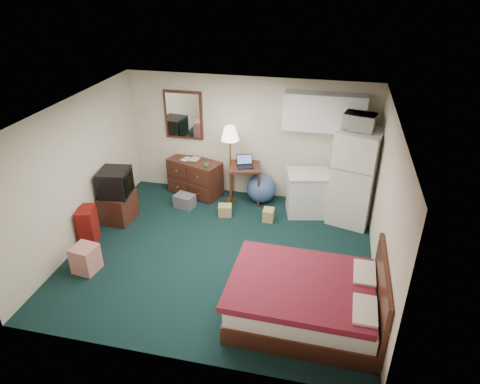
% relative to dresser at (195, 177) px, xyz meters
% --- Properties ---
extents(floor, '(5.00, 4.50, 0.01)m').
position_rel_dresser_xyz_m(floor, '(1.09, -1.98, -0.38)').
color(floor, black).
rests_on(floor, ground).
extents(ceiling, '(5.00, 4.50, 0.01)m').
position_rel_dresser_xyz_m(ceiling, '(1.09, -1.98, 2.12)').
color(ceiling, beige).
rests_on(ceiling, walls).
extents(walls, '(5.01, 4.51, 2.50)m').
position_rel_dresser_xyz_m(walls, '(1.09, -1.98, 0.87)').
color(walls, beige).
rests_on(walls, floor).
extents(mirror, '(0.80, 0.06, 1.00)m').
position_rel_dresser_xyz_m(mirror, '(-0.26, 0.24, 1.27)').
color(mirror, white).
rests_on(mirror, walls).
extents(upper_cabinets, '(1.50, 0.35, 0.70)m').
position_rel_dresser_xyz_m(upper_cabinets, '(2.54, 0.10, 1.57)').
color(upper_cabinets, white).
rests_on(upper_cabinets, walls).
extents(headboard, '(0.06, 1.56, 1.00)m').
position_rel_dresser_xyz_m(headboard, '(3.55, -3.16, 0.17)').
color(headboard, '#331E14').
rests_on(headboard, walls).
extents(dresser, '(1.22, 0.85, 0.76)m').
position_rel_dresser_xyz_m(dresser, '(0.00, 0.00, 0.00)').
color(dresser, '#331E14').
rests_on(dresser, floor).
extents(floor_lamp, '(0.42, 0.42, 1.62)m').
position_rel_dresser_xyz_m(floor_lamp, '(0.81, -0.14, 0.43)').
color(floor_lamp, '#B78C36').
rests_on(floor_lamp, floor).
extents(desk, '(0.74, 0.74, 0.78)m').
position_rel_dresser_xyz_m(desk, '(1.08, -0.05, 0.01)').
color(desk, '#331E14').
rests_on(desk, floor).
extents(exercise_ball, '(0.69, 0.69, 0.61)m').
position_rel_dresser_xyz_m(exercise_ball, '(1.43, -0.02, -0.08)').
color(exercise_ball, '#375286').
rests_on(exercise_ball, floor).
extents(kitchen_counter, '(0.87, 0.74, 0.84)m').
position_rel_dresser_xyz_m(kitchen_counter, '(2.39, -0.29, 0.04)').
color(kitchen_counter, white).
rests_on(kitchen_counter, floor).
extents(fridge, '(0.92, 0.92, 1.82)m').
position_rel_dresser_xyz_m(fridge, '(3.22, -0.36, 0.53)').
color(fridge, silver).
rests_on(fridge, floor).
extents(bed, '(1.97, 1.55, 0.62)m').
position_rel_dresser_xyz_m(bed, '(2.57, -3.16, -0.07)').
color(bed, maroon).
rests_on(bed, floor).
extents(tv_stand, '(0.59, 0.64, 0.55)m').
position_rel_dresser_xyz_m(tv_stand, '(-1.11, -1.34, -0.10)').
color(tv_stand, '#331E14').
rests_on(tv_stand, floor).
extents(suitcase, '(0.37, 0.47, 0.68)m').
position_rel_dresser_xyz_m(suitcase, '(-1.26, -2.14, -0.04)').
color(suitcase, '#621209').
rests_on(suitcase, floor).
extents(retail_box, '(0.40, 0.40, 0.45)m').
position_rel_dresser_xyz_m(retail_box, '(-0.90, -2.88, -0.16)').
color(retail_box, beige).
rests_on(retail_box, floor).
extents(file_bin, '(0.45, 0.38, 0.27)m').
position_rel_dresser_xyz_m(file_bin, '(-0.04, -0.60, -0.25)').
color(file_bin, slate).
rests_on(file_bin, floor).
extents(cardboard_box_a, '(0.30, 0.27, 0.22)m').
position_rel_dresser_xyz_m(cardboard_box_a, '(0.84, -0.74, -0.27)').
color(cardboard_box_a, olive).
rests_on(cardboard_box_a, floor).
extents(cardboard_box_b, '(0.20, 0.24, 0.24)m').
position_rel_dresser_xyz_m(cardboard_box_b, '(1.70, -0.74, -0.26)').
color(cardboard_box_b, olive).
rests_on(cardboard_box_b, floor).
extents(laptop, '(0.39, 0.36, 0.22)m').
position_rel_dresser_xyz_m(laptop, '(1.11, -0.11, 0.51)').
color(laptop, black).
rests_on(laptop, desk).
extents(crt_tv, '(0.61, 0.65, 0.49)m').
position_rel_dresser_xyz_m(crt_tv, '(-1.09, -1.34, 0.42)').
color(crt_tv, black).
rests_on(crt_tv, tv_stand).
extents(microwave, '(0.59, 0.42, 0.36)m').
position_rel_dresser_xyz_m(microwave, '(3.17, -0.35, 1.62)').
color(microwave, silver).
rests_on(microwave, fridge).
extents(book_a, '(0.15, 0.07, 0.22)m').
position_rel_dresser_xyz_m(book_a, '(-0.26, 0.06, 0.49)').
color(book_a, olive).
rests_on(book_a, dresser).
extents(book_b, '(0.18, 0.04, 0.24)m').
position_rel_dresser_xyz_m(book_b, '(-0.09, 0.07, 0.50)').
color(book_b, olive).
rests_on(book_b, dresser).
extents(mug, '(0.13, 0.11, 0.11)m').
position_rel_dresser_xyz_m(mug, '(0.33, -0.22, 0.44)').
color(mug, '#367D31').
rests_on(mug, dresser).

